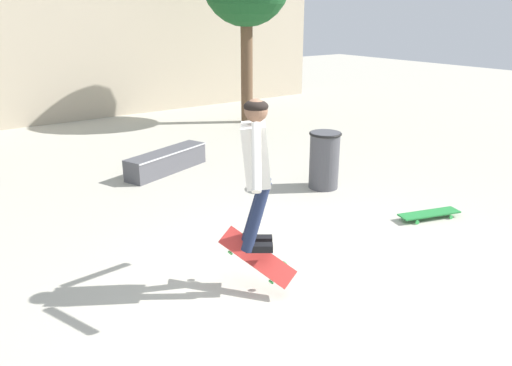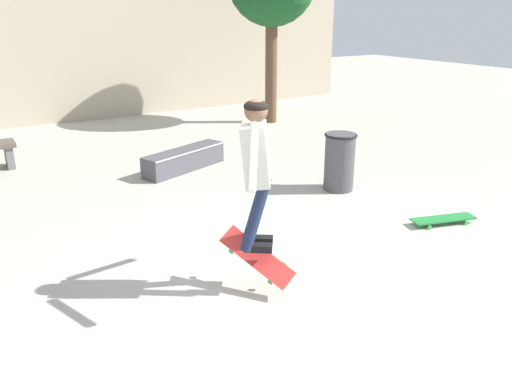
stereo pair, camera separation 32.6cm
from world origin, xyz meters
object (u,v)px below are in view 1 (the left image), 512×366
Objects in this scene: trash_bin at (324,159)px; skater at (256,162)px; skateboard_resting at (429,214)px; skateboard_flipping at (257,257)px; skate_ledge at (167,161)px.

trash_bin is 0.61× the size of skater.
skateboard_resting is at bearing -80.27° from trash_bin.
skateboard_resting is (2.88, 0.09, -0.28)m from skateboard_flipping.
skate_ledge is 1.88× the size of trash_bin.
skater is at bearing 18.25° from skateboard_resting.
skater is at bearing -145.11° from trash_bin.
skater is at bearing 160.70° from skateboard_flipping.
skateboard_flipping is (-2.58, -1.82, -0.11)m from trash_bin.
trash_bin is 1.00× the size of skateboard_resting.
skate_ledge is at bearing 111.62° from skater.
skater is 1.63× the size of skateboard_resting.
skater reaches higher than skateboard_resting.
skater reaches higher than skate_ledge.
skater is (-0.97, -3.96, 1.13)m from skate_ledge.
skateboard_flipping is at bearing 18.54° from skateboard_resting.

